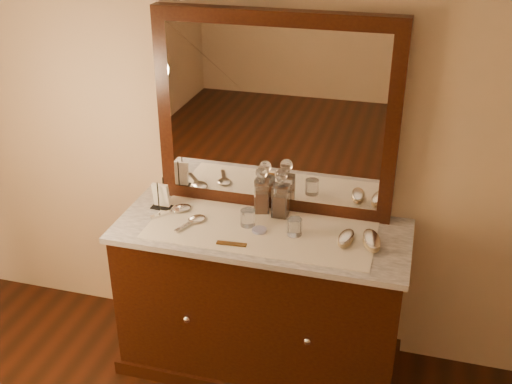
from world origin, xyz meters
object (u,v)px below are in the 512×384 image
pin_dish (259,230)px  comb (232,244)px  hand_mirror_inner (194,220)px  brush_near (346,238)px  dresser_cabinet (261,302)px  mirror_frame (275,115)px  hand_mirror_outer (178,209)px  decanter_right (281,198)px  decanter_left (261,194)px  brush_far (372,241)px  napkin_rack (161,197)px

pin_dish → comb: (-0.09, -0.15, -0.00)m
hand_mirror_inner → brush_near: bearing=0.7°
comb → brush_near: 0.54m
dresser_cabinet → mirror_frame: size_ratio=1.17×
hand_mirror_outer → decanter_right: bearing=10.4°
dresser_cabinet → decanter_right: (0.06, 0.15, 0.54)m
decanter_left → hand_mirror_inner: size_ratio=1.21×
brush_far → hand_mirror_inner: size_ratio=0.92×
hand_mirror_inner → dresser_cabinet: bearing=5.3°
mirror_frame → hand_mirror_outer: 0.70m
hand_mirror_outer → decanter_left: bearing=15.6°
dresser_cabinet → mirror_frame: (0.00, 0.25, 0.94)m
dresser_cabinet → pin_dish: pin_dish is taller
dresser_cabinet → hand_mirror_outer: (-0.46, 0.05, 0.45)m
dresser_cabinet → hand_mirror_inner: 0.56m
comb → decanter_left: size_ratio=0.57×
decanter_left → hand_mirror_inner: decanter_left is taller
brush_far → hand_mirror_inner: (-0.87, -0.02, -0.02)m
dresser_cabinet → decanter_left: bearing=105.2°
dresser_cabinet → decanter_right: bearing=68.0°
pin_dish → hand_mirror_inner: bearing=179.7°
pin_dish → hand_mirror_outer: hand_mirror_outer is taller
dresser_cabinet → comb: 0.49m
comb → decanter_right: (0.15, 0.33, 0.10)m
decanter_right → dresser_cabinet: bearing=-112.0°
decanter_left → brush_far: size_ratio=1.31×
brush_far → hand_mirror_outer: 0.99m
dresser_cabinet → brush_near: brush_near is taller
comb → napkin_rack: size_ratio=0.89×
decanter_right → hand_mirror_outer: decanter_right is taller
decanter_right → hand_mirror_inner: bearing=-155.7°
decanter_left → brush_near: 0.50m
decanter_left → hand_mirror_inner: (-0.29, -0.20, -0.09)m
napkin_rack → decanter_left: size_ratio=0.64×
decanter_left → hand_mirror_outer: decanter_left is taller
comb → hand_mirror_inner: 0.29m
decanter_right → brush_far: bearing=-18.9°
pin_dish → brush_near: size_ratio=0.45×
mirror_frame → brush_near: bearing=-32.7°
comb → brush_far: size_ratio=0.75×
brush_near → pin_dish: bearing=-178.4°
pin_dish → decanter_right: 0.21m
pin_dish → napkin_rack: (-0.55, 0.10, 0.05)m
mirror_frame → decanter_right: (0.06, -0.10, -0.40)m
brush_near → decanter_right: bearing=154.6°
dresser_cabinet → brush_near: size_ratio=8.80×
napkin_rack → brush_near: 0.97m
dresser_cabinet → hand_mirror_outer: bearing=173.6°
brush_near → hand_mirror_outer: (-0.87, 0.07, -0.01)m
decanter_left → decanter_right: decanter_right is taller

